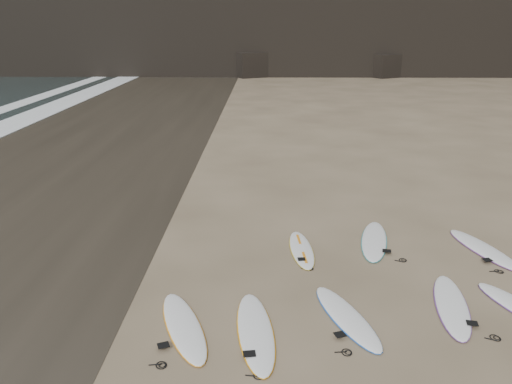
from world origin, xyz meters
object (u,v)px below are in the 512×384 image
surfboard_11 (184,326)px  surfboard_0 (255,331)px  surfboard_2 (452,305)px  surfboard_5 (302,249)px  surfboard_6 (374,240)px  surfboard_1 (347,317)px  surfboard_7 (484,249)px

surfboard_11 → surfboard_0: bearing=-27.2°
surfboard_2 → surfboard_5: bearing=149.1°
surfboard_11 → surfboard_6: bearing=20.4°
surfboard_1 → surfboard_5: 3.12m
surfboard_2 → surfboard_11: (-5.34, -0.82, -0.00)m
surfboard_1 → surfboard_2: size_ratio=0.96×
surfboard_0 → surfboard_1: size_ratio=1.09×
surfboard_2 → surfboard_11: 5.40m
surfboard_5 → surfboard_11: surfboard_11 is taller
surfboard_6 → surfboard_5: bearing=-151.0°
surfboard_7 → surfboard_11: bearing=-170.1°
surfboard_1 → surfboard_6: surfboard_6 is taller
surfboard_2 → surfboard_7: same height
surfboard_7 → surfboard_0: bearing=-164.0°
surfboard_1 → surfboard_7: size_ratio=0.95×
surfboard_1 → surfboard_5: surfboard_1 is taller
surfboard_6 → surfboard_7: (2.67, -0.48, -0.00)m
surfboard_5 → surfboard_7: size_ratio=0.88×
surfboard_0 → surfboard_7: size_ratio=1.04×
surfboard_1 → surfboard_0: bearing=176.2°
surfboard_7 → surfboard_2: bearing=-139.6°
surfboard_5 → surfboard_11: size_ratio=0.89×
surfboard_5 → surfboard_0: bearing=-111.5°
surfboard_1 → surfboard_6: (1.28, 3.61, 0.00)m
surfboard_6 → surfboard_11: surfboard_6 is taller
surfboard_2 → surfboard_6: 3.29m
surfboard_11 → surfboard_2: bearing=-12.8°
surfboard_1 → surfboard_2: 2.25m
surfboard_0 → surfboard_2: size_ratio=1.05×
surfboard_0 → surfboard_5: size_ratio=1.19×
surfboard_7 → surfboard_6: bearing=153.4°
surfboard_2 → surfboard_7: size_ratio=0.99×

